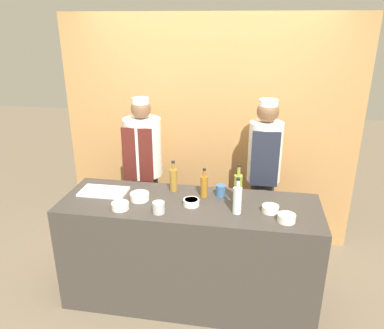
{
  "coord_description": "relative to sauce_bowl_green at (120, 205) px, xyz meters",
  "views": [
    {
      "loc": [
        0.48,
        -2.67,
        2.32
      ],
      "look_at": [
        0.0,
        0.14,
        1.22
      ],
      "focal_mm": 35.0,
      "sensor_mm": 36.0,
      "label": 1
    }
  ],
  "objects": [
    {
      "name": "sauce_bowl_white",
      "position": [
        0.1,
        0.18,
        0.0
      ],
      "size": [
        0.16,
        0.16,
        0.06
      ],
      "color": "white",
      "rests_on": "counter"
    },
    {
      "name": "sauce_bowl_purple",
      "position": [
        1.16,
        0.15,
        -0.0
      ],
      "size": [
        0.13,
        0.13,
        0.05
      ],
      "color": "white",
      "rests_on": "counter"
    },
    {
      "name": "bottle_clear",
      "position": [
        0.9,
        0.09,
        0.08
      ],
      "size": [
        0.07,
        0.07,
        0.29
      ],
      "color": "silver",
      "rests_on": "counter"
    },
    {
      "name": "cup_blue",
      "position": [
        0.75,
        0.37,
        0.02
      ],
      "size": [
        0.08,
        0.08,
        0.1
      ],
      "color": "#386093",
      "rests_on": "counter"
    },
    {
      "name": "cutting_board",
      "position": [
        -0.24,
        0.26,
        -0.02
      ],
      "size": [
        0.4,
        0.23,
        0.02
      ],
      "color": "white",
      "rests_on": "counter"
    },
    {
      "name": "counter",
      "position": [
        0.51,
        0.19,
        -0.5
      ],
      "size": [
        2.11,
        0.68,
        0.94
      ],
      "color": "#3D3833",
      "rests_on": "ground_plane"
    },
    {
      "name": "ground_plane",
      "position": [
        0.51,
        0.19,
        -0.97
      ],
      "size": [
        14.0,
        14.0,
        0.0
      ],
      "primitive_type": "plane",
      "color": "#756651"
    },
    {
      "name": "cabinet_wall",
      "position": [
        0.51,
        1.36,
        0.23
      ],
      "size": [
        3.07,
        0.18,
        2.4
      ],
      "color": "#B7844C",
      "rests_on": "ground_plane"
    },
    {
      "name": "sauce_bowl_brown",
      "position": [
        0.54,
        0.15,
        -0.0
      ],
      "size": [
        0.13,
        0.13,
        0.05
      ],
      "color": "white",
      "rests_on": "counter"
    },
    {
      "name": "chef_right",
      "position": [
        1.11,
        0.92,
        -0.06
      ],
      "size": [
        0.32,
        0.32,
        1.66
      ],
      "color": "#28282D",
      "rests_on": "ground_plane"
    },
    {
      "name": "bottle_oil",
      "position": [
        0.9,
        0.26,
        0.1
      ],
      "size": [
        0.07,
        0.07,
        0.33
      ],
      "color": "olive",
      "rests_on": "counter"
    },
    {
      "name": "chef_left",
      "position": [
        -0.09,
        0.92,
        -0.09
      ],
      "size": [
        0.37,
        0.37,
        1.63
      ],
      "color": "#28282D",
      "rests_on": "ground_plane"
    },
    {
      "name": "sauce_bowl_orange",
      "position": [
        1.27,
        0.02,
        0.0
      ],
      "size": [
        0.13,
        0.13,
        0.06
      ],
      "color": "white",
      "rests_on": "counter"
    },
    {
      "name": "cup_steel",
      "position": [
        0.31,
        -0.01,
        0.02
      ],
      "size": [
        0.09,
        0.09,
        0.09
      ],
      "color": "#B7B7BC",
      "rests_on": "counter"
    },
    {
      "name": "sauce_bowl_green",
      "position": [
        0.0,
        0.0,
        0.0
      ],
      "size": [
        0.14,
        0.14,
        0.05
      ],
      "color": "white",
      "rests_on": "counter"
    },
    {
      "name": "bottle_amber",
      "position": [
        0.62,
        0.33,
        0.07
      ],
      "size": [
        0.06,
        0.06,
        0.25
      ],
      "color": "#9E661E",
      "rests_on": "counter"
    },
    {
      "name": "bottle_vinegar",
      "position": [
        0.34,
        0.4,
        0.08
      ],
      "size": [
        0.07,
        0.07,
        0.27
      ],
      "color": "olive",
      "rests_on": "counter"
    }
  ]
}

